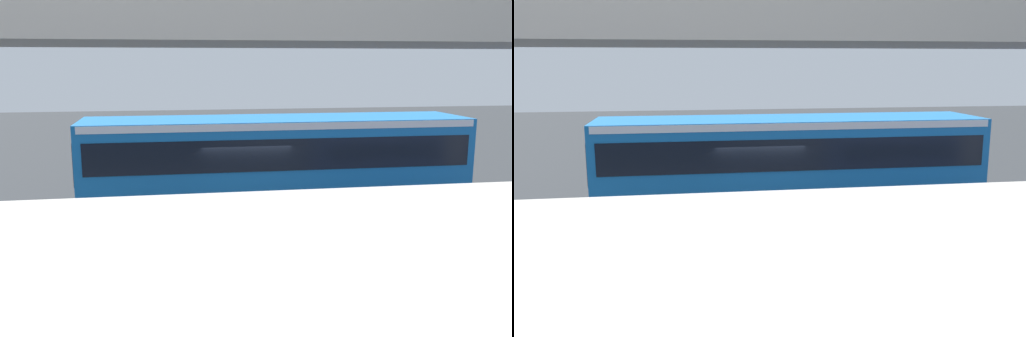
# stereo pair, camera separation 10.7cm
# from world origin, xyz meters

# --- Properties ---
(ground) EXTENTS (80.00, 80.00, 0.00)m
(ground) POSITION_xyz_m (0.00, 0.00, 0.00)
(ground) COLOR #2D3033
(city_bus) EXTENTS (11.54, 2.85, 3.15)m
(city_bus) POSITION_xyz_m (-1.09, -0.29, 1.88)
(city_bus) COLOR #196BB7
(city_bus) RESTS_ON ground
(pedestrian) EXTENTS (0.38, 0.38, 1.79)m
(pedestrian) POSITION_xyz_m (-5.91, -2.60, 0.89)
(pedestrian) COLOR #2D2D38
(pedestrian) RESTS_ON ground
(traffic_sign) EXTENTS (0.08, 0.60, 2.80)m
(traffic_sign) POSITION_xyz_m (-4.63, -4.83, 1.89)
(traffic_sign) COLOR slate
(traffic_sign) RESTS_ON ground
(lane_dash_leftmost) EXTENTS (2.00, 0.20, 0.01)m
(lane_dash_leftmost) POSITION_xyz_m (-8.00, -2.71, 0.00)
(lane_dash_leftmost) COLOR silver
(lane_dash_leftmost) RESTS_ON ground
(lane_dash_left) EXTENTS (2.00, 0.20, 0.01)m
(lane_dash_left) POSITION_xyz_m (-4.00, -2.71, 0.00)
(lane_dash_left) COLOR silver
(lane_dash_left) RESTS_ON ground
(lane_dash_centre) EXTENTS (2.00, 0.20, 0.01)m
(lane_dash_centre) POSITION_xyz_m (0.00, -2.71, 0.00)
(lane_dash_centre) COLOR silver
(lane_dash_centre) RESTS_ON ground
(lane_dash_right) EXTENTS (2.00, 0.20, 0.01)m
(lane_dash_right) POSITION_xyz_m (4.00, -2.71, 0.00)
(lane_dash_right) COLOR silver
(lane_dash_right) RESTS_ON ground
(pedestrian_overpass) EXTENTS (24.75, 2.60, 6.57)m
(pedestrian_overpass) POSITION_xyz_m (0.00, 9.88, 4.81)
(pedestrian_overpass) COLOR #B2ADA5
(pedestrian_overpass) RESTS_ON ground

